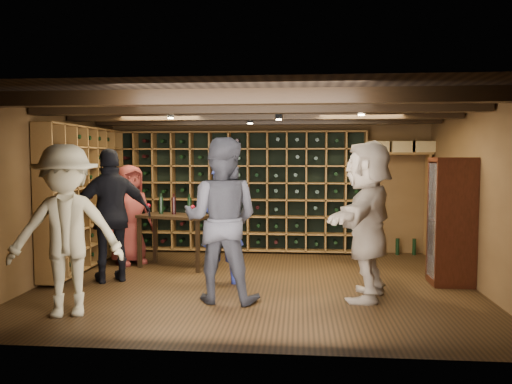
# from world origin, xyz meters

# --- Properties ---
(ground) EXTENTS (6.00, 6.00, 0.00)m
(ground) POSITION_xyz_m (0.00, 0.00, 0.00)
(ground) COLOR black
(ground) RESTS_ON ground
(room_shell) EXTENTS (6.00, 6.00, 6.00)m
(room_shell) POSITION_xyz_m (0.00, 0.05, 2.42)
(room_shell) COLOR brown
(room_shell) RESTS_ON ground
(wine_rack_back) EXTENTS (4.65, 0.30, 2.20)m
(wine_rack_back) POSITION_xyz_m (-0.52, 2.33, 1.15)
(wine_rack_back) COLOR brown
(wine_rack_back) RESTS_ON ground
(wine_rack_left) EXTENTS (0.30, 2.65, 2.20)m
(wine_rack_left) POSITION_xyz_m (-2.83, 0.82, 1.15)
(wine_rack_left) COLOR brown
(wine_rack_left) RESTS_ON ground
(crate_shelf) EXTENTS (1.20, 0.32, 2.07)m
(crate_shelf) POSITION_xyz_m (2.41, 2.32, 1.57)
(crate_shelf) COLOR brown
(crate_shelf) RESTS_ON ground
(display_cabinet) EXTENTS (0.55, 0.50, 1.75)m
(display_cabinet) POSITION_xyz_m (2.71, 0.20, 0.86)
(display_cabinet) COLOR black
(display_cabinet) RESTS_ON ground
(man_blue_shirt) EXTENTS (0.65, 0.46, 1.69)m
(man_blue_shirt) POSITION_xyz_m (-0.48, 0.00, 0.84)
(man_blue_shirt) COLOR navy
(man_blue_shirt) RESTS_ON ground
(man_grey_suit) EXTENTS (1.06, 0.87, 2.02)m
(man_grey_suit) POSITION_xyz_m (-0.35, -0.86, 1.01)
(man_grey_suit) COLOR black
(man_grey_suit) RESTS_ON ground
(guest_red_floral) EXTENTS (0.94, 0.96, 1.66)m
(guest_red_floral) POSITION_xyz_m (-2.21, 1.14, 0.83)
(guest_red_floral) COLOR maroon
(guest_red_floral) RESTS_ON ground
(guest_woman_black) EXTENTS (1.20, 0.98, 1.91)m
(guest_woman_black) POSITION_xyz_m (-2.06, -0.04, 0.95)
(guest_woman_black) COLOR black
(guest_woman_black) RESTS_ON ground
(guest_khaki) EXTENTS (1.40, 1.05, 1.93)m
(guest_khaki) POSITION_xyz_m (-2.00, -1.58, 0.96)
(guest_khaki) COLOR gray
(guest_khaki) RESTS_ON ground
(guest_beige) EXTENTS (1.15, 1.94, 1.99)m
(guest_beige) POSITION_xyz_m (1.46, -0.58, 1.00)
(guest_beige) COLOR gray
(guest_beige) RESTS_ON ground
(tasting_table) EXTENTS (1.24, 0.84, 1.14)m
(tasting_table) POSITION_xyz_m (-1.40, 0.95, 0.76)
(tasting_table) COLOR black
(tasting_table) RESTS_ON ground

